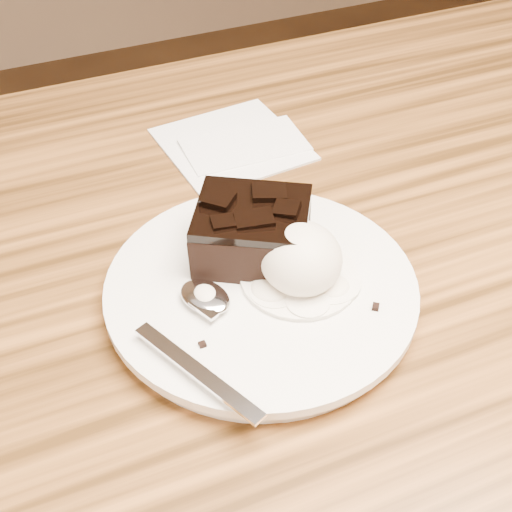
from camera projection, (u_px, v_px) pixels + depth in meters
name	position (u px, v px, depth m)	size (l,w,h in m)	color
dining_table	(296.00, 506.00, 0.84)	(1.20, 0.80, 0.75)	#37220D
plate	(261.00, 292.00, 0.56)	(0.24, 0.24, 0.02)	silver
brownie	(252.00, 234.00, 0.57)	(0.09, 0.08, 0.04)	black
ice_cream_scoop	(301.00, 258.00, 0.54)	(0.06, 0.07, 0.05)	silver
melt_puddle	(299.00, 278.00, 0.56)	(0.09, 0.09, 0.00)	white
spoon	(205.00, 298.00, 0.53)	(0.03, 0.17, 0.01)	silver
napkin	(232.00, 143.00, 0.73)	(0.13, 0.13, 0.01)	white
crumb_a	(376.00, 307.00, 0.53)	(0.01, 0.01, 0.00)	black
crumb_b	(202.00, 345.00, 0.51)	(0.01, 0.01, 0.00)	black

